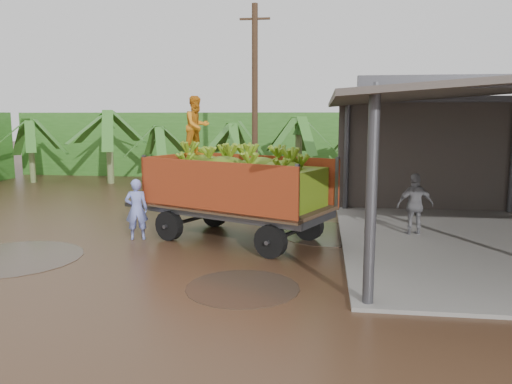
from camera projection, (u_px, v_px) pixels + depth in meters
The scene contains 7 objects.
ground at pixel (154, 245), 13.38m from camera, with size 100.00×100.00×0.00m, color black.
hedge_north at pixel (211, 144), 29.05m from camera, with size 22.00×3.00×3.60m, color #2D661E.
banana_trailer at pixel (238, 187), 13.69m from camera, with size 6.78×4.24×3.99m.
man_blue at pixel (137, 209), 13.88m from camera, with size 0.62×0.41×1.71m, color #7180CF.
man_grey at pixel (415, 205), 14.17m from camera, with size 1.07×0.45×1.83m, color gray.
utility_pole at pixel (255, 103), 19.87m from camera, with size 1.20×0.24×7.74m.
banana_plants at pixel (75, 157), 20.31m from camera, with size 24.24×20.43×4.36m.
Camera 1 is at (4.43, -12.54, 3.44)m, focal length 35.00 mm.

